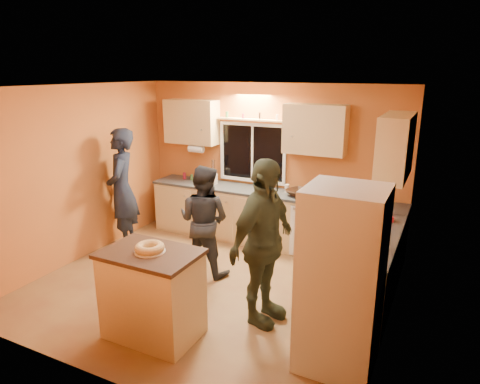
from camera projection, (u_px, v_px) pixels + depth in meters
The scene contains 14 objects.
ground at pixel (211, 286), 5.74m from camera, with size 4.50×4.50×0.00m, color brown.
room_shell at pixel (232, 163), 5.60m from camera, with size 4.54×4.04×2.61m.
back_counter at pixel (262, 217), 7.07m from camera, with size 4.23×0.62×0.90m.
right_counter at pixel (369, 269), 5.22m from camera, with size 0.62×1.84×0.90m.
refrigerator at pixel (341, 280), 4.00m from camera, with size 0.72×0.70×1.80m, color silver.
island at pixel (153, 293), 4.56m from camera, with size 1.01×0.69×0.98m.
bundt_pastry at pixel (150, 248), 4.41m from camera, with size 0.31×0.31×0.09m, color tan.
person_left at pixel (122, 190), 6.74m from camera, with size 0.71×0.46×1.94m, color black.
person_center at pixel (204, 221), 5.92m from camera, with size 0.76×0.59×1.56m, color black.
person_right at pixel (263, 243), 4.71m from camera, with size 1.12×0.46×1.90m, color #2F3421.
mixing_bowl at pixel (299, 193), 6.66m from camera, with size 0.39×0.39×0.10m, color black.
utensil_crock at pixel (214, 179), 7.35m from camera, with size 0.14×0.14×0.17m, color beige.
potted_plant at pixel (368, 230), 4.84m from camera, with size 0.25×0.22×0.28m, color gray.
red_box at pixel (386, 218), 5.54m from camera, with size 0.16×0.12×0.07m, color maroon.
Camera 1 is at (2.64, -4.46, 2.79)m, focal length 32.00 mm.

